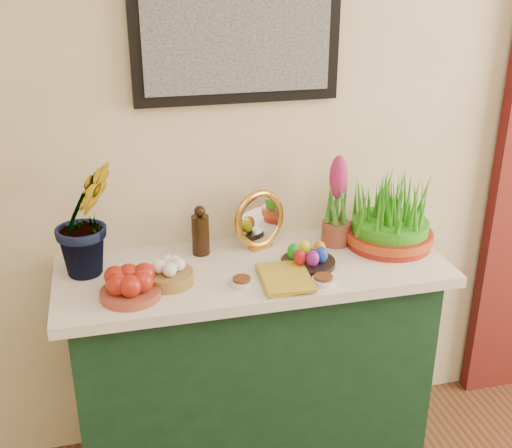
{
  "coord_description": "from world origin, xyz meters",
  "views": [
    {
      "loc": [
        -0.77,
        -0.01,
        1.94
      ],
      "look_at": [
        -0.28,
        1.95,
        1.07
      ],
      "focal_mm": 45.0,
      "sensor_mm": 36.0,
      "label": 1
    }
  ],
  "objects_px": {
    "mirror": "(260,220)",
    "wheatgrass_sabzeh": "(391,216)",
    "sideboard": "(253,371)",
    "hyacinth_green": "(84,201)",
    "book": "(261,280)"
  },
  "relations": [
    {
      "from": "sideboard",
      "to": "hyacinth_green",
      "type": "distance_m",
      "value": 0.93
    },
    {
      "from": "hyacinth_green",
      "to": "mirror",
      "type": "height_order",
      "value": "hyacinth_green"
    },
    {
      "from": "hyacinth_green",
      "to": "mirror",
      "type": "distance_m",
      "value": 0.65
    },
    {
      "from": "sideboard",
      "to": "wheatgrass_sabzeh",
      "type": "distance_m",
      "value": 0.8
    },
    {
      "from": "sideboard",
      "to": "mirror",
      "type": "xyz_separation_m",
      "value": [
        0.06,
        0.14,
        0.57
      ]
    },
    {
      "from": "mirror",
      "to": "book",
      "type": "distance_m",
      "value": 0.31
    },
    {
      "from": "hyacinth_green",
      "to": "mirror",
      "type": "xyz_separation_m",
      "value": [
        0.63,
        0.06,
        -0.16
      ]
    },
    {
      "from": "sideboard",
      "to": "mirror",
      "type": "height_order",
      "value": "mirror"
    },
    {
      "from": "sideboard",
      "to": "book",
      "type": "distance_m",
      "value": 0.5
    },
    {
      "from": "sideboard",
      "to": "wheatgrass_sabzeh",
      "type": "relative_size",
      "value": 3.89
    },
    {
      "from": "mirror",
      "to": "book",
      "type": "xyz_separation_m",
      "value": [
        -0.07,
        -0.29,
        -0.09
      ]
    },
    {
      "from": "mirror",
      "to": "wheatgrass_sabzeh",
      "type": "distance_m",
      "value": 0.5
    },
    {
      "from": "mirror",
      "to": "wheatgrass_sabzeh",
      "type": "xyz_separation_m",
      "value": [
        0.49,
        -0.1,
        0.01
      ]
    },
    {
      "from": "mirror",
      "to": "book",
      "type": "height_order",
      "value": "mirror"
    },
    {
      "from": "hyacinth_green",
      "to": "wheatgrass_sabzeh",
      "type": "relative_size",
      "value": 1.6
    }
  ]
}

